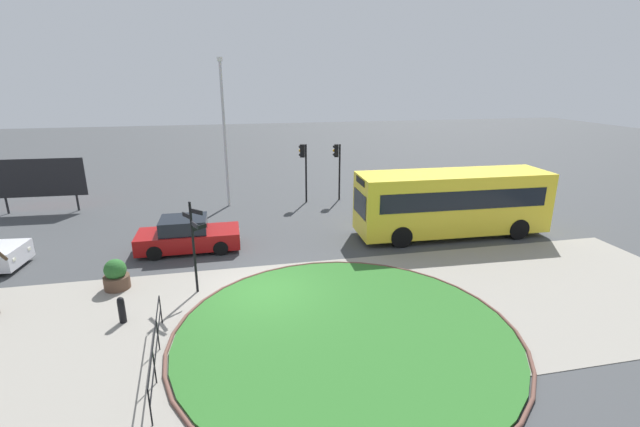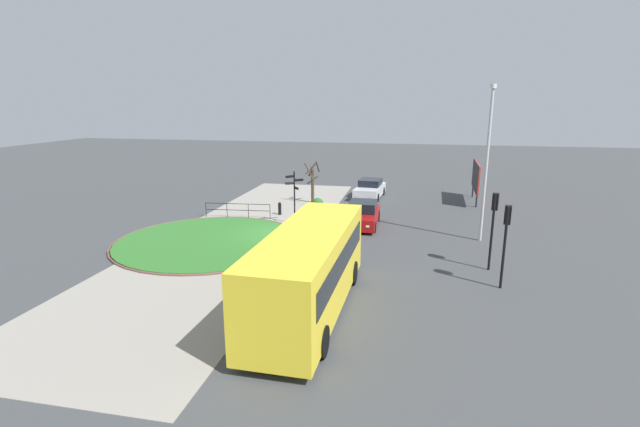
{
  "view_description": "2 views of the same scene",
  "coord_description": "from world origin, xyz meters",
  "px_view_note": "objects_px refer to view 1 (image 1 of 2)",
  "views": [
    {
      "loc": [
        -1.01,
        -14.14,
        7.4
      ],
      "look_at": [
        2.62,
        3.08,
        1.87
      ],
      "focal_mm": 24.43,
      "sensor_mm": 36.0,
      "label": 1
    },
    {
      "loc": [
        24.59,
        7.76,
        7.62
      ],
      "look_at": [
        3.15,
        3.35,
        2.19
      ],
      "focal_mm": 25.64,
      "sensor_mm": 36.0,
      "label": 2
    }
  ],
  "objects_px": {
    "traffic_light_near": "(304,160)",
    "planter_near_signpost": "(116,276)",
    "lamppost_tall": "(224,130)",
    "billboard_left": "(38,178)",
    "car_near_lane": "(188,236)",
    "bus_yellow": "(452,202)",
    "signpost_directional": "(194,240)",
    "bollard_foreground": "(122,310)",
    "traffic_light_far": "(337,159)"
  },
  "relations": [
    {
      "from": "car_near_lane",
      "to": "traffic_light_far",
      "type": "distance_m",
      "value": 11.08
    },
    {
      "from": "traffic_light_near",
      "to": "planter_near_signpost",
      "type": "xyz_separation_m",
      "value": [
        -8.67,
        -9.98,
        -2.11
      ]
    },
    {
      "from": "car_near_lane",
      "to": "traffic_light_near",
      "type": "xyz_separation_m",
      "value": [
        6.39,
        6.66,
        1.94
      ]
    },
    {
      "from": "bus_yellow",
      "to": "car_near_lane",
      "type": "bearing_deg",
      "value": -1.05
    },
    {
      "from": "billboard_left",
      "to": "planter_near_signpost",
      "type": "xyz_separation_m",
      "value": [
        6.3,
        -11.02,
        -1.45
      ]
    },
    {
      "from": "traffic_light_near",
      "to": "planter_near_signpost",
      "type": "bearing_deg",
      "value": 65.58
    },
    {
      "from": "bus_yellow",
      "to": "traffic_light_far",
      "type": "bearing_deg",
      "value": -60.99
    },
    {
      "from": "planter_near_signpost",
      "to": "signpost_directional",
      "type": "bearing_deg",
      "value": -16.93
    },
    {
      "from": "billboard_left",
      "to": "bus_yellow",
      "type": "bearing_deg",
      "value": -19.15
    },
    {
      "from": "car_near_lane",
      "to": "billboard_left",
      "type": "distance_m",
      "value": 11.6
    },
    {
      "from": "traffic_light_near",
      "to": "lamppost_tall",
      "type": "xyz_separation_m",
      "value": [
        -4.56,
        0.17,
        1.89
      ]
    },
    {
      "from": "lamppost_tall",
      "to": "planter_near_signpost",
      "type": "distance_m",
      "value": 11.66
    },
    {
      "from": "traffic_light_far",
      "to": "lamppost_tall",
      "type": "distance_m",
      "value": 6.97
    },
    {
      "from": "car_near_lane",
      "to": "planter_near_signpost",
      "type": "bearing_deg",
      "value": -124.35
    },
    {
      "from": "traffic_light_far",
      "to": "signpost_directional",
      "type": "bearing_deg",
      "value": 68.42
    },
    {
      "from": "car_near_lane",
      "to": "planter_near_signpost",
      "type": "relative_size",
      "value": 3.87
    },
    {
      "from": "lamppost_tall",
      "to": "billboard_left",
      "type": "xyz_separation_m",
      "value": [
        -10.42,
        0.87,
        -2.55
      ]
    },
    {
      "from": "bollard_foreground",
      "to": "billboard_left",
      "type": "height_order",
      "value": "billboard_left"
    },
    {
      "from": "billboard_left",
      "to": "planter_near_signpost",
      "type": "height_order",
      "value": "billboard_left"
    },
    {
      "from": "traffic_light_near",
      "to": "lamppost_tall",
      "type": "relative_size",
      "value": 0.42
    },
    {
      "from": "signpost_directional",
      "to": "traffic_light_far",
      "type": "height_order",
      "value": "traffic_light_far"
    },
    {
      "from": "traffic_light_near",
      "to": "lamppost_tall",
      "type": "bearing_deg",
      "value": 14.43
    },
    {
      "from": "signpost_directional",
      "to": "traffic_light_far",
      "type": "bearing_deg",
      "value": 54.39
    },
    {
      "from": "signpost_directional",
      "to": "planter_near_signpost",
      "type": "distance_m",
      "value": 3.4
    },
    {
      "from": "billboard_left",
      "to": "planter_near_signpost",
      "type": "relative_size",
      "value": 4.42
    },
    {
      "from": "bus_yellow",
      "to": "traffic_light_near",
      "type": "relative_size",
      "value": 2.58
    },
    {
      "from": "bus_yellow",
      "to": "car_near_lane",
      "type": "height_order",
      "value": "bus_yellow"
    },
    {
      "from": "traffic_light_far",
      "to": "lamppost_tall",
      "type": "relative_size",
      "value": 0.41
    },
    {
      "from": "signpost_directional",
      "to": "traffic_light_far",
      "type": "xyz_separation_m",
      "value": [
        7.9,
        11.02,
        0.55
      ]
    },
    {
      "from": "signpost_directional",
      "to": "planter_near_signpost",
      "type": "bearing_deg",
      "value": 163.07
    },
    {
      "from": "bollard_foreground",
      "to": "traffic_light_near",
      "type": "distance_m",
      "value": 14.98
    },
    {
      "from": "signpost_directional",
      "to": "traffic_light_near",
      "type": "xyz_separation_m",
      "value": [
        5.76,
        10.87,
        0.61
      ]
    },
    {
      "from": "signpost_directional",
      "to": "lamppost_tall",
      "type": "bearing_deg",
      "value": 83.77
    },
    {
      "from": "traffic_light_near",
      "to": "traffic_light_far",
      "type": "bearing_deg",
      "value": -159.18
    },
    {
      "from": "bus_yellow",
      "to": "traffic_light_near",
      "type": "xyz_separation_m",
      "value": [
        -5.97,
        7.22,
        0.96
      ]
    },
    {
      "from": "car_near_lane",
      "to": "lamppost_tall",
      "type": "relative_size",
      "value": 0.52
    },
    {
      "from": "car_near_lane",
      "to": "planter_near_signpost",
      "type": "xyz_separation_m",
      "value": [
        -2.28,
        -3.32,
        -0.17
      ]
    },
    {
      "from": "signpost_directional",
      "to": "billboard_left",
      "type": "height_order",
      "value": "signpost_directional"
    },
    {
      "from": "planter_near_signpost",
      "to": "bollard_foreground",
      "type": "bearing_deg",
      "value": -74.4
    },
    {
      "from": "billboard_left",
      "to": "traffic_light_near",
      "type": "bearing_deg",
      "value": -1.6
    },
    {
      "from": "bollard_foreground",
      "to": "bus_yellow",
      "type": "xyz_separation_m",
      "value": [
        13.94,
        5.27,
        1.21
      ]
    },
    {
      "from": "bus_yellow",
      "to": "billboard_left",
      "type": "bearing_deg",
      "value": -19.96
    },
    {
      "from": "car_near_lane",
      "to": "traffic_light_near",
      "type": "bearing_deg",
      "value": 46.29
    },
    {
      "from": "bus_yellow",
      "to": "traffic_light_far",
      "type": "distance_m",
      "value": 8.36
    },
    {
      "from": "traffic_light_near",
      "to": "billboard_left",
      "type": "bearing_deg",
      "value": 12.61
    },
    {
      "from": "bollard_foreground",
      "to": "traffic_light_far",
      "type": "height_order",
      "value": "traffic_light_far"
    },
    {
      "from": "lamppost_tall",
      "to": "billboard_left",
      "type": "distance_m",
      "value": 10.77
    },
    {
      "from": "traffic_light_near",
      "to": "billboard_left",
      "type": "distance_m",
      "value": 15.03
    },
    {
      "from": "planter_near_signpost",
      "to": "car_near_lane",
      "type": "bearing_deg",
      "value": 55.52
    },
    {
      "from": "planter_near_signpost",
      "to": "traffic_light_near",
      "type": "bearing_deg",
      "value": 49.0
    }
  ]
}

